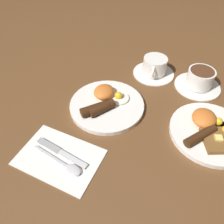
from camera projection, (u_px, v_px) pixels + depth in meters
ground_plane at (107, 107)px, 0.72m from camera, size 3.00×3.00×0.00m
breakfast_plate_near at (106, 103)px, 0.71m from camera, size 0.24×0.24×0.05m
breakfast_plate_far at (210, 130)px, 0.63m from camera, size 0.24×0.24×0.05m
teacup_near at (154, 67)px, 0.83m from camera, size 0.16×0.16×0.07m
teacup_far at (199, 80)px, 0.77m from camera, size 0.16×0.16×0.07m
napkin at (59, 157)px, 0.59m from camera, size 0.15×0.22×0.01m
knife at (59, 151)px, 0.59m from camera, size 0.04×0.17×0.01m
spoon at (68, 167)px, 0.56m from camera, size 0.04×0.16×0.01m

